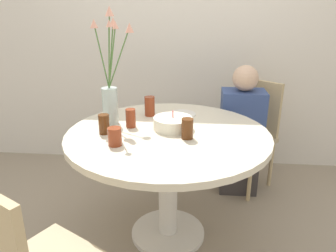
{
  "coord_description": "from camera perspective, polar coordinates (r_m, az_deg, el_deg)",
  "views": [
    {
      "loc": [
        0.17,
        -1.87,
        1.5
      ],
      "look_at": [
        0.0,
        0.0,
        0.8
      ],
      "focal_mm": 35.0,
      "sensor_mm": 36.0,
      "label": 1
    }
  ],
  "objects": [
    {
      "name": "drink_glass_2",
      "position": [
        2.02,
        -11.08,
        0.33
      ],
      "size": [
        0.07,
        0.07,
        0.12
      ],
      "color": "#51280F",
      "rests_on": "dining_table"
    },
    {
      "name": "flower_vase",
      "position": [
        2.14,
        -9.95,
        7.07
      ],
      "size": [
        0.26,
        0.26,
        0.73
      ],
      "color": "#B2C6C1",
      "rests_on": "dining_table"
    },
    {
      "name": "side_plate",
      "position": [
        2.34,
        2.4,
        2.07
      ],
      "size": [
        0.2,
        0.2,
        0.01
      ],
      "color": "silver",
      "rests_on": "dining_table"
    },
    {
      "name": "chair_far_back",
      "position": [
        2.87,
        14.3,
        -0.43
      ],
      "size": [
        0.56,
        0.56,
        0.91
      ],
      "rotation": [
        0.0,
        0.0,
        -0.69
      ],
      "color": "tan",
      "rests_on": "ground_plane"
    },
    {
      "name": "drink_glass_1",
      "position": [
        2.31,
        -3.21,
        3.47
      ],
      "size": [
        0.07,
        0.07,
        0.14
      ],
      "color": "maroon",
      "rests_on": "dining_table"
    },
    {
      "name": "drink_glass_0",
      "position": [
        2.1,
        -6.52,
        1.38
      ],
      "size": [
        0.06,
        0.06,
        0.12
      ],
      "color": "maroon",
      "rests_on": "dining_table"
    },
    {
      "name": "drink_glass_4",
      "position": [
        1.84,
        -9.26,
        -1.83
      ],
      "size": [
        0.08,
        0.08,
        0.1
      ],
      "color": "maroon",
      "rests_on": "dining_table"
    },
    {
      "name": "birthday_cake",
      "position": [
        2.06,
        0.85,
        0.5
      ],
      "size": [
        0.25,
        0.25,
        0.12
      ],
      "color": "white",
      "rests_on": "dining_table"
    },
    {
      "name": "ground_plane",
      "position": [
        2.41,
        0.0,
        -18.26
      ],
      "size": [
        16.0,
        16.0,
        0.0
      ],
      "primitive_type": "plane",
      "color": "gray"
    },
    {
      "name": "wall_back",
      "position": [
        3.09,
        2.14,
        16.58
      ],
      "size": [
        8.0,
        0.05,
        2.6
      ],
      "color": "silver",
      "rests_on": "ground_plane"
    },
    {
      "name": "dining_table",
      "position": [
        2.07,
        0.0,
        -4.57
      ],
      "size": [
        1.26,
        1.26,
        0.76
      ],
      "color": "beige",
      "rests_on": "ground_plane"
    },
    {
      "name": "person_boy",
      "position": [
        2.74,
        12.56,
        -1.51
      ],
      "size": [
        0.34,
        0.24,
        1.07
      ],
      "color": "#383333",
      "rests_on": "ground_plane"
    },
    {
      "name": "drink_glass_3",
      "position": [
        1.91,
        3.38,
        -0.45
      ],
      "size": [
        0.07,
        0.07,
        0.12
      ],
      "color": "#51280F",
      "rests_on": "dining_table"
    }
  ]
}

